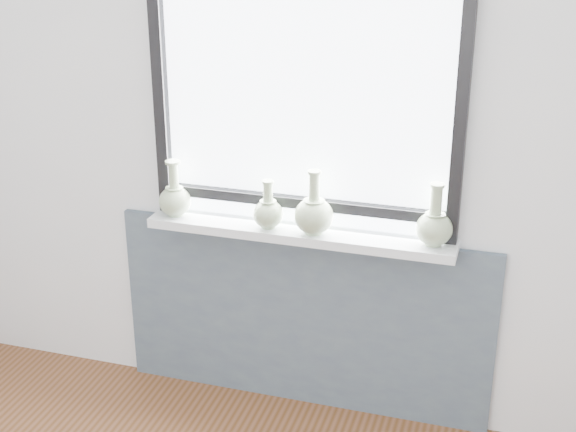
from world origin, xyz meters
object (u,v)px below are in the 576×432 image
(vase_d, at_px, (434,226))
(windowsill, at_px, (299,233))
(vase_a, at_px, (175,199))
(vase_c, at_px, (314,214))
(vase_b, at_px, (268,212))

(vase_d, bearing_deg, windowsill, -179.87)
(vase_a, height_order, vase_c, vase_c)
(vase_d, bearing_deg, vase_b, -178.10)
(vase_c, relative_size, vase_d, 1.05)
(windowsill, relative_size, vase_d, 5.09)
(windowsill, height_order, vase_c, vase_c)
(vase_b, relative_size, vase_c, 0.77)
(vase_b, bearing_deg, windowsill, 9.48)
(vase_a, bearing_deg, vase_d, 0.58)
(vase_a, bearing_deg, vase_b, -1.53)
(vase_b, distance_m, vase_d, 0.69)
(vase_c, bearing_deg, vase_b, 179.01)
(vase_b, xyz_separation_m, vase_d, (0.69, 0.02, 0.01))
(vase_b, xyz_separation_m, vase_c, (0.20, -0.00, 0.02))
(vase_a, relative_size, vase_d, 0.96)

